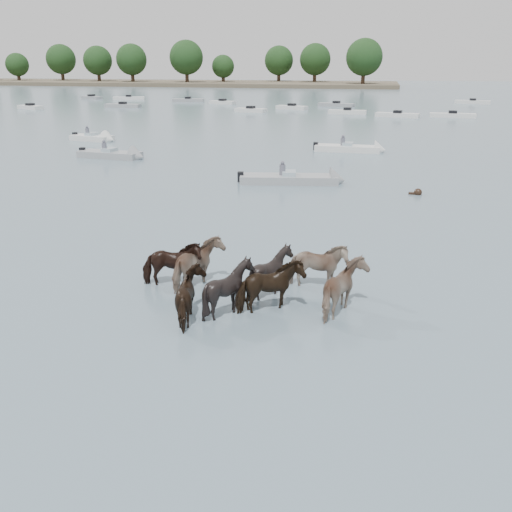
# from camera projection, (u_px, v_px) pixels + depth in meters

# --- Properties ---
(ground) EXTENTS (400.00, 400.00, 0.00)m
(ground) POSITION_uv_depth(u_px,v_px,m) (181.00, 324.00, 15.59)
(ground) COLOR slate
(ground) RESTS_ON ground
(shoreline) EXTENTS (160.00, 30.00, 1.00)m
(shoreline) POSITION_uv_depth(u_px,v_px,m) (125.00, 83.00, 167.50)
(shoreline) COLOR #4C4233
(shoreline) RESTS_ON ground
(pony_herd) EXTENTS (7.54, 4.68, 1.71)m
(pony_herd) POSITION_uv_depth(u_px,v_px,m) (250.00, 280.00, 16.91)
(pony_herd) COLOR black
(pony_herd) RESTS_ON ground
(swimming_pony) EXTENTS (0.72, 0.44, 0.44)m
(swimming_pony) POSITION_uv_depth(u_px,v_px,m) (417.00, 193.00, 30.60)
(swimming_pony) COLOR black
(swimming_pony) RESTS_ON ground
(motorboat_a) EXTENTS (5.56, 2.26, 1.92)m
(motorboat_a) POSITION_uv_depth(u_px,v_px,m) (119.00, 155.00, 41.84)
(motorboat_a) COLOR gray
(motorboat_a) RESTS_ON ground
(motorboat_b) EXTENTS (6.50, 2.58, 1.92)m
(motorboat_b) POSITION_uv_depth(u_px,v_px,m) (302.00, 179.00, 33.38)
(motorboat_b) COLOR gray
(motorboat_b) RESTS_ON ground
(motorboat_c) EXTENTS (5.83, 1.83, 1.92)m
(motorboat_c) POSITION_uv_depth(u_px,v_px,m) (357.00, 149.00, 44.77)
(motorboat_c) COLOR silver
(motorboat_c) RESTS_ON ground
(motorboat_f) EXTENTS (4.66, 2.51, 1.92)m
(motorboat_f) POSITION_uv_depth(u_px,v_px,m) (98.00, 138.00, 50.73)
(motorboat_f) COLOR silver
(motorboat_f) RESTS_ON ground
(distant_flotilla) EXTENTS (101.97, 29.46, 0.93)m
(distant_flotilla) POSITION_uv_depth(u_px,v_px,m) (345.00, 108.00, 83.21)
(distant_flotilla) COLOR gray
(distant_flotilla) RESTS_ON ground
(treeline) EXTENTS (147.46, 23.08, 12.41)m
(treeline) POSITION_uv_depth(u_px,v_px,m) (136.00, 60.00, 163.64)
(treeline) COLOR #382619
(treeline) RESTS_ON ground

